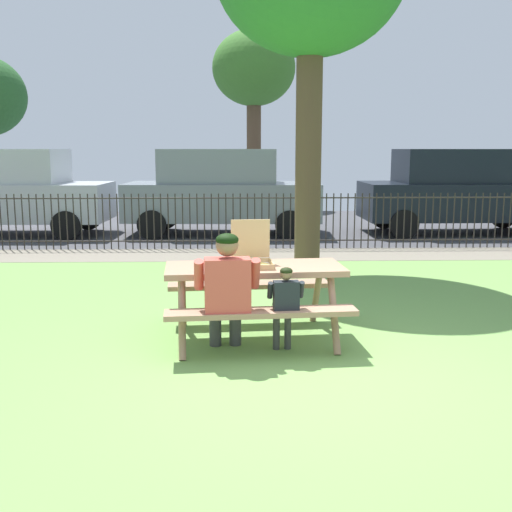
# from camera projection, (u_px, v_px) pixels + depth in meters

# --- Properties ---
(ground) EXTENTS (28.00, 11.01, 0.02)m
(ground) POSITION_uv_depth(u_px,v_px,m) (300.00, 330.00, 6.76)
(ground) COLOR #709E4D
(cobblestone_walkway) EXTENTS (28.00, 1.40, 0.01)m
(cobblestone_walkway) POSITION_uv_depth(u_px,v_px,m) (275.00, 255.00, 11.49)
(cobblestone_walkway) COLOR gray
(street_asphalt) EXTENTS (28.00, 7.40, 0.01)m
(street_asphalt) POSITION_uv_depth(u_px,v_px,m) (265.00, 226.00, 15.83)
(street_asphalt) COLOR #424247
(picnic_table_foreground) EXTENTS (1.91, 1.62, 0.79)m
(picnic_table_foreground) POSITION_uv_depth(u_px,v_px,m) (254.00, 282.00, 6.31)
(picnic_table_foreground) COLOR #A67C60
(picnic_table_foreground) RESTS_ON ground
(pizza_box_open) EXTENTS (0.44, 0.47, 0.46)m
(pizza_box_open) POSITION_uv_depth(u_px,v_px,m) (252.00, 257.00, 6.27)
(pizza_box_open) COLOR tan
(pizza_box_open) RESTS_ON picnic_table_foreground
(adult_at_table) EXTENTS (0.62, 0.61, 1.19)m
(adult_at_table) POSITION_uv_depth(u_px,v_px,m) (227.00, 288.00, 5.77)
(adult_at_table) COLOR #404040
(adult_at_table) RESTS_ON ground
(child_at_table) EXTENTS (0.35, 0.35, 0.86)m
(child_at_table) POSITION_uv_depth(u_px,v_px,m) (285.00, 302.00, 5.83)
(child_at_table) COLOR #3D3D3D
(child_at_table) RESTS_ON ground
(iron_fence_streetside) EXTENTS (18.28, 0.03, 1.09)m
(iron_fence_streetside) POSITION_uv_depth(u_px,v_px,m) (273.00, 221.00, 12.09)
(iron_fence_streetside) COLOR #2D2823
(iron_fence_streetside) RESTS_ON ground
(parked_car_left) EXTENTS (4.45, 2.00, 1.94)m
(parked_car_left) POSITION_uv_depth(u_px,v_px,m) (9.00, 191.00, 13.95)
(parked_car_left) COLOR #B6BAC1
(parked_car_left) RESTS_ON ground
(parked_car_center) EXTENTS (4.47, 2.06, 1.94)m
(parked_car_center) POSITION_uv_depth(u_px,v_px,m) (222.00, 190.00, 14.09)
(parked_car_center) COLOR gray
(parked_car_center) RESTS_ON ground
(parked_car_right) EXTENTS (4.42, 1.95, 1.94)m
(parked_car_right) POSITION_uv_depth(u_px,v_px,m) (458.00, 190.00, 14.24)
(parked_car_right) COLOR black
(parked_car_right) RESTS_ON ground
(far_tree_midleft) EXTENTS (2.77, 2.77, 5.84)m
(far_tree_midleft) POSITION_uv_depth(u_px,v_px,m) (254.00, 71.00, 20.49)
(far_tree_midleft) COLOR brown
(far_tree_midleft) RESTS_ON ground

